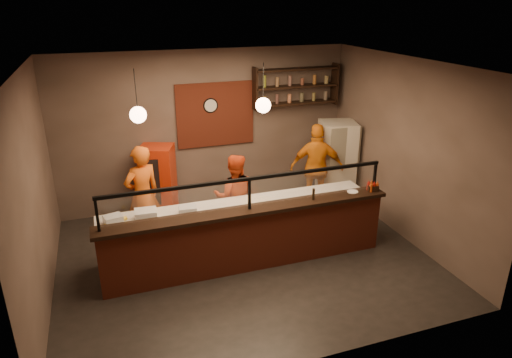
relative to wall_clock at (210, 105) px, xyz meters
name	(u,v)px	position (x,y,z in m)	size (l,w,h in m)	color
floor	(244,258)	(-0.10, -2.46, -2.10)	(6.00, 6.00, 0.00)	black
ceiling	(242,65)	(-0.10, -2.46, 1.10)	(6.00, 6.00, 0.00)	#39312C
wall_back	(206,129)	(-0.10, 0.04, -0.50)	(6.00, 6.00, 0.00)	#6E5950
wall_left	(34,195)	(-3.10, -2.46, -0.50)	(5.00, 5.00, 0.00)	#6E5950
wall_right	(405,150)	(2.90, -2.46, -0.50)	(5.00, 5.00, 0.00)	#6E5950
wall_front	(313,246)	(-0.10, -4.96, -0.50)	(6.00, 6.00, 0.00)	#6E5950
brick_patch	(215,115)	(0.10, 0.01, -0.20)	(1.60, 0.04, 1.30)	maroon
service_counter	(250,241)	(-0.10, -2.76, -1.60)	(4.60, 0.25, 1.00)	maroon
counter_ledge	(249,211)	(-0.10, -2.76, -1.07)	(4.70, 0.37, 0.06)	black
worktop_cabinet	(240,231)	(-0.10, -2.26, -1.68)	(4.60, 0.75, 0.85)	gray
worktop	(240,207)	(-0.10, -2.26, -1.23)	(4.60, 0.75, 0.05)	white
sneeze_guard	(249,190)	(-0.10, -2.76, -0.73)	(4.50, 0.05, 0.52)	white
wall_shelving	(296,86)	(1.80, -0.14, 0.30)	(1.84, 0.28, 0.85)	black
wall_clock	(210,105)	(0.00, 0.00, 0.00)	(0.30, 0.30, 0.04)	black
pendant_left	(138,115)	(-1.60, -2.26, 0.45)	(0.24, 0.24, 0.77)	black
pendant_right	(263,105)	(0.30, -2.26, 0.45)	(0.24, 0.24, 0.77)	black
cook_left	(143,195)	(-1.58, -1.29, -1.20)	(0.65, 0.43, 1.79)	orange
cook_mid	(235,196)	(-0.01, -1.64, -1.31)	(0.77, 0.60, 1.58)	red
cook_right	(317,168)	(1.90, -1.07, -1.19)	(1.06, 0.44, 1.82)	orange
fridge	(336,162)	(2.50, -0.78, -1.23)	(0.72, 0.67, 1.73)	beige
red_cooler	(159,182)	(-1.18, -0.31, -1.37)	(0.62, 0.57, 1.45)	red
pizza_dough	(257,202)	(0.20, -2.23, -1.19)	(0.54, 0.54, 0.01)	beige
prep_tub_a	(113,220)	(-2.12, -2.25, -1.13)	(0.26, 0.21, 0.13)	silver
prep_tub_b	(146,215)	(-1.63, -2.29, -1.12)	(0.33, 0.27, 0.17)	white
prep_tub_c	(188,210)	(-0.99, -2.32, -1.13)	(0.28, 0.22, 0.14)	silver
rolling_pin	(116,222)	(-2.08, -2.27, -1.17)	(0.06, 0.06, 0.37)	yellow
condiment_caddy	(372,188)	(2.10, -2.76, -0.99)	(0.18, 0.14, 0.10)	black
pepper_mill	(313,194)	(0.98, -2.77, -0.94)	(0.04, 0.04, 0.19)	black
small_plate	(353,192)	(1.75, -2.71, -1.03)	(0.18, 0.18, 0.01)	white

